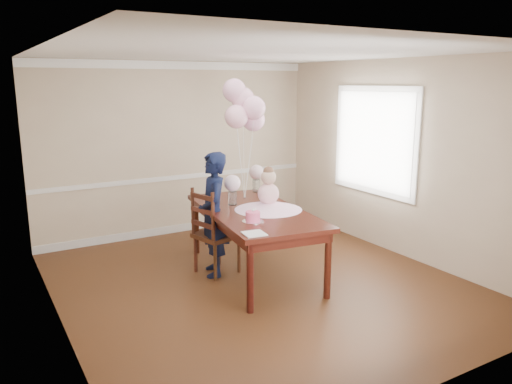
% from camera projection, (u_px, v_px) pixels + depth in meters
% --- Properties ---
extents(floor, '(4.50, 5.00, 0.00)m').
position_uv_depth(floor, '(260.00, 283.00, 6.03)').
color(floor, '#351B0D').
rests_on(floor, ground).
extents(ceiling, '(4.50, 5.00, 0.02)m').
position_uv_depth(ceiling, '(260.00, 52.00, 5.45)').
color(ceiling, white).
rests_on(ceiling, wall_back).
extents(wall_back, '(4.50, 0.02, 2.70)m').
position_uv_depth(wall_back, '(179.00, 149.00, 7.85)').
color(wall_back, tan).
rests_on(wall_back, floor).
extents(wall_front, '(4.50, 0.02, 2.70)m').
position_uv_depth(wall_front, '(436.00, 227.00, 3.64)').
color(wall_front, tan).
rests_on(wall_front, floor).
extents(wall_left, '(0.02, 5.00, 2.70)m').
position_uv_depth(wall_left, '(53.00, 196.00, 4.63)').
color(wall_left, tan).
rests_on(wall_left, floor).
extents(wall_right, '(0.02, 5.00, 2.70)m').
position_uv_depth(wall_right, '(400.00, 159.00, 6.85)').
color(wall_right, tan).
rests_on(wall_right, floor).
extents(chair_rail_trim, '(4.50, 0.02, 0.07)m').
position_uv_depth(chair_rail_trim, '(180.00, 177.00, 7.93)').
color(chair_rail_trim, white).
rests_on(chair_rail_trim, wall_back).
extents(crown_molding, '(4.50, 0.02, 0.12)m').
position_uv_depth(crown_molding, '(176.00, 65.00, 7.56)').
color(crown_molding, white).
rests_on(crown_molding, wall_back).
extents(baseboard_trim, '(4.50, 0.02, 0.12)m').
position_uv_depth(baseboard_trim, '(182.00, 228.00, 8.12)').
color(baseboard_trim, silver).
rests_on(baseboard_trim, floor).
extents(window_frame, '(0.02, 1.66, 1.56)m').
position_uv_depth(window_frame, '(374.00, 141.00, 7.22)').
color(window_frame, white).
rests_on(window_frame, wall_right).
extents(window_blinds, '(0.01, 1.50, 1.40)m').
position_uv_depth(window_blinds, '(373.00, 141.00, 7.21)').
color(window_blinds, white).
rests_on(window_blinds, wall_right).
extents(dining_table_top, '(1.40, 2.35, 0.06)m').
position_uv_depth(dining_table_top, '(254.00, 212.00, 6.20)').
color(dining_table_top, black).
rests_on(dining_table_top, table_leg_fl).
extents(table_apron, '(1.28, 2.22, 0.11)m').
position_uv_depth(table_apron, '(254.00, 218.00, 6.22)').
color(table_apron, black).
rests_on(table_apron, table_leg_fl).
extents(table_leg_fl, '(0.09, 0.09, 0.78)m').
position_uv_depth(table_leg_fl, '(250.00, 278.00, 5.19)').
color(table_leg_fl, black).
rests_on(table_leg_fl, floor).
extents(table_leg_fr, '(0.09, 0.09, 0.78)m').
position_uv_depth(table_leg_fr, '(328.00, 265.00, 5.54)').
color(table_leg_fr, black).
rests_on(table_leg_fr, floor).
extents(table_leg_bl, '(0.09, 0.09, 0.78)m').
position_uv_depth(table_leg_bl, '(196.00, 226.00, 7.03)').
color(table_leg_bl, black).
rests_on(table_leg_bl, floor).
extents(table_leg_br, '(0.09, 0.09, 0.78)m').
position_uv_depth(table_leg_br, '(257.00, 220.00, 7.38)').
color(table_leg_br, black).
rests_on(table_leg_br, floor).
extents(baby_skirt, '(0.95, 0.95, 0.11)m').
position_uv_depth(baby_skirt, '(268.00, 205.00, 6.19)').
color(baby_skirt, '#FFBBDF').
rests_on(baby_skirt, dining_table_top).
extents(baby_torso, '(0.27, 0.27, 0.27)m').
position_uv_depth(baby_torso, '(268.00, 194.00, 6.16)').
color(baby_torso, '#FFA1D4').
rests_on(baby_torso, baby_skirt).
extents(baby_head, '(0.19, 0.19, 0.19)m').
position_uv_depth(baby_head, '(268.00, 177.00, 6.12)').
color(baby_head, '#CEA78E').
rests_on(baby_head, baby_torso).
extents(baby_hair, '(0.13, 0.13, 0.13)m').
position_uv_depth(baby_hair, '(268.00, 172.00, 6.10)').
color(baby_hair, brown).
rests_on(baby_hair, baby_head).
extents(cake_platter, '(0.28, 0.28, 0.01)m').
position_uv_depth(cake_platter, '(253.00, 221.00, 5.66)').
color(cake_platter, white).
rests_on(cake_platter, dining_table_top).
extents(birthday_cake, '(0.19, 0.19, 0.11)m').
position_uv_depth(birthday_cake, '(253.00, 216.00, 5.65)').
color(birthday_cake, '#FA4F87').
rests_on(birthday_cake, cake_platter).
extents(cake_flower_a, '(0.03, 0.03, 0.03)m').
position_uv_depth(cake_flower_a, '(253.00, 210.00, 5.63)').
color(cake_flower_a, silver).
rests_on(cake_flower_a, birthday_cake).
extents(cake_flower_b, '(0.03, 0.03, 0.03)m').
position_uv_depth(cake_flower_b, '(255.00, 209.00, 5.66)').
color(cake_flower_b, silver).
rests_on(cake_flower_b, birthday_cake).
extents(rose_vase_near, '(0.13, 0.13, 0.18)m').
position_uv_depth(rose_vase_near, '(232.00, 198.00, 6.41)').
color(rose_vase_near, white).
rests_on(rose_vase_near, dining_table_top).
extents(roses_near, '(0.21, 0.21, 0.21)m').
position_uv_depth(roses_near, '(232.00, 183.00, 6.37)').
color(roses_near, silver).
rests_on(roses_near, rose_vase_near).
extents(rose_vase_far, '(0.13, 0.13, 0.18)m').
position_uv_depth(rose_vase_far, '(256.00, 186.00, 7.18)').
color(rose_vase_far, white).
rests_on(rose_vase_far, dining_table_top).
extents(roses_far, '(0.21, 0.21, 0.21)m').
position_uv_depth(roses_far, '(256.00, 172.00, 7.14)').
color(roses_far, beige).
rests_on(roses_far, rose_vase_far).
extents(napkin, '(0.25, 0.25, 0.01)m').
position_uv_depth(napkin, '(254.00, 234.00, 5.20)').
color(napkin, silver).
rests_on(napkin, dining_table_top).
extents(balloon_weight, '(0.05, 0.05, 0.02)m').
position_uv_depth(balloon_weight, '(245.00, 198.00, 6.78)').
color(balloon_weight, silver).
rests_on(balloon_weight, dining_table_top).
extents(balloon_a, '(0.31, 0.31, 0.31)m').
position_uv_depth(balloon_a, '(236.00, 117.00, 6.50)').
color(balloon_a, '#FFB4C9').
rests_on(balloon_a, balloon_ribbon_a).
extents(balloon_b, '(0.31, 0.31, 0.31)m').
position_uv_depth(balloon_b, '(254.00, 108.00, 6.51)').
color(balloon_b, '#FAB1D2').
rests_on(balloon_b, balloon_ribbon_b).
extents(balloon_c, '(0.31, 0.31, 0.31)m').
position_uv_depth(balloon_c, '(243.00, 99.00, 6.60)').
color(balloon_c, '#E8A4BE').
rests_on(balloon_c, balloon_ribbon_c).
extents(balloon_d, '(0.31, 0.31, 0.31)m').
position_uv_depth(balloon_d, '(234.00, 90.00, 6.56)').
color(balloon_d, '#E3A1BF').
rests_on(balloon_d, balloon_ribbon_d).
extents(balloon_e, '(0.31, 0.31, 0.31)m').
position_uv_depth(balloon_e, '(253.00, 120.00, 6.70)').
color(balloon_e, '#FFB4DC').
rests_on(balloon_e, balloon_ribbon_e).
extents(balloon_ribbon_a, '(0.10, 0.02, 0.93)m').
position_uv_depth(balloon_ribbon_a, '(241.00, 164.00, 6.66)').
color(balloon_ribbon_a, silver).
rests_on(balloon_ribbon_a, balloon_weight).
extents(balloon_ribbon_b, '(0.11, 0.07, 1.04)m').
position_uv_depth(balloon_ribbon_b, '(249.00, 160.00, 6.66)').
color(balloon_ribbon_b, white).
rests_on(balloon_ribbon_b, balloon_weight).
extents(balloon_ribbon_c, '(0.04, 0.10, 1.15)m').
position_uv_depth(balloon_ribbon_c, '(244.00, 155.00, 6.71)').
color(balloon_ribbon_c, white).
rests_on(balloon_ribbon_c, balloon_weight).
extents(balloon_ribbon_d, '(0.08, 0.13, 1.26)m').
position_uv_depth(balloon_ribbon_d, '(240.00, 151.00, 6.69)').
color(balloon_ribbon_d, white).
rests_on(balloon_ribbon_d, balloon_weight).
extents(balloon_ribbon_e, '(0.17, 0.06, 0.86)m').
position_uv_depth(balloon_ribbon_e, '(249.00, 165.00, 6.76)').
color(balloon_ribbon_e, white).
rests_on(balloon_ribbon_e, balloon_weight).
extents(dining_chair_seat, '(0.58, 0.58, 0.05)m').
position_uv_depth(dining_chair_seat, '(217.00, 235.00, 6.29)').
color(dining_chair_seat, '#34190E').
rests_on(dining_chair_seat, chair_leg_fl).
extents(chair_leg_fl, '(0.05, 0.05, 0.47)m').
position_uv_depth(chair_leg_fl, '(215.00, 262.00, 6.08)').
color(chair_leg_fl, '#331D0E').
rests_on(chair_leg_fl, floor).
extents(chair_leg_fr, '(0.05, 0.05, 0.47)m').
position_uv_depth(chair_leg_fr, '(239.00, 255.00, 6.34)').
color(chair_leg_fr, '#381B0F').
rests_on(chair_leg_fr, floor).
extents(chair_leg_bl, '(0.05, 0.05, 0.47)m').
position_uv_depth(chair_leg_bl, '(196.00, 254.00, 6.35)').
color(chair_leg_bl, '#38160F').
rests_on(chair_leg_bl, floor).
extents(chair_leg_br, '(0.05, 0.05, 0.47)m').
position_uv_depth(chair_leg_br, '(219.00, 247.00, 6.62)').
color(chair_leg_br, '#351A0E').
rests_on(chair_leg_br, floor).
extents(chair_back_post_l, '(0.05, 0.05, 0.61)m').
position_uv_depth(chair_back_post_l, '(213.00, 217.00, 5.94)').
color(chair_back_post_l, '#391A0F').
rests_on(chair_back_post_l, dining_chair_seat).
extents(chair_back_post_r, '(0.05, 0.05, 0.61)m').
position_uv_depth(chair_back_post_r, '(193.00, 211.00, 6.21)').
color(chair_back_post_r, '#33160E').
rests_on(chair_back_post_r, dining_chair_seat).
extents(chair_slat_low, '(0.14, 0.43, 0.05)m').
position_uv_depth(chair_slat_low, '(203.00, 225.00, 6.10)').
color(chair_slat_low, '#34140E').
rests_on(chair_slat_low, dining_chair_seat).
extents(chair_slat_mid, '(0.14, 0.43, 0.05)m').
position_uv_depth(chair_slat_mid, '(203.00, 211.00, 6.06)').
color(chair_slat_mid, '#3D1710').
rests_on(chair_slat_mid, dining_chair_seat).
extents(chair_slat_top, '(0.14, 0.43, 0.05)m').
position_uv_depth(chair_slat_top, '(202.00, 197.00, 6.03)').
color(chair_slat_top, black).
rests_on(chair_slat_top, dining_chair_seat).
extents(woman, '(0.53, 0.65, 1.55)m').
position_uv_depth(woman, '(213.00, 214.00, 6.18)').
color(woman, black).
rests_on(woman, floor).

